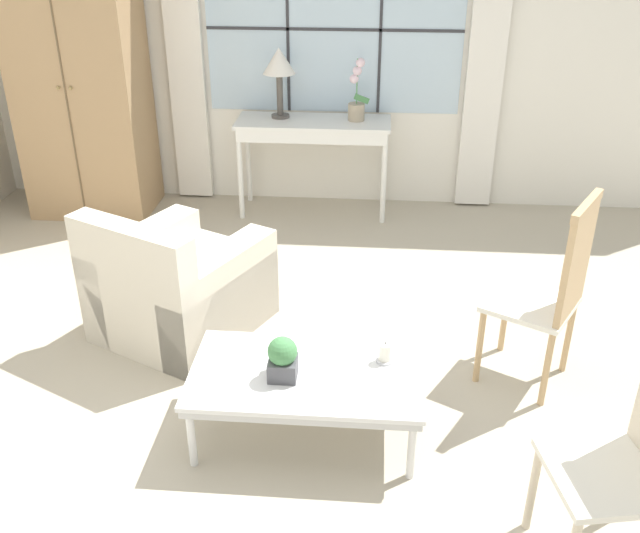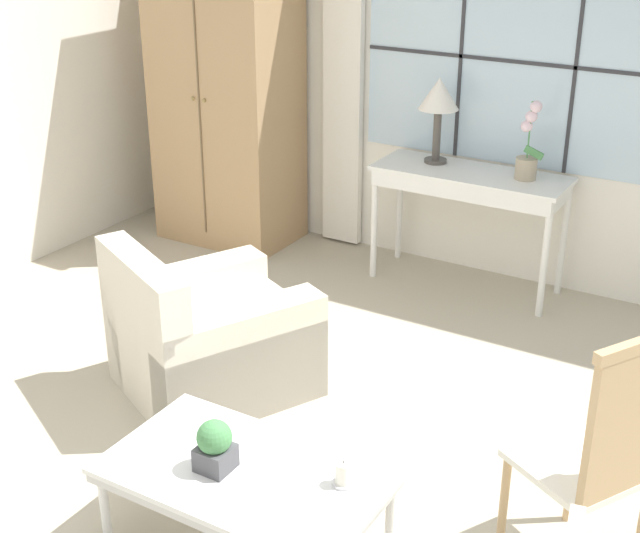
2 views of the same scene
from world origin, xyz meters
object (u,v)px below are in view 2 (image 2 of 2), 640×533
at_px(console_table, 470,185).
at_px(armoire, 226,86).
at_px(table_lamp, 439,98).
at_px(pillar_candle, 343,475).
at_px(potted_orchid, 528,151).
at_px(side_chair_wooden, 604,447).
at_px(armchair_upholstered, 209,341).
at_px(coffee_table, 245,478).
at_px(potted_plant_small, 215,445).

bearing_deg(console_table, armoire, -177.70).
bearing_deg(table_lamp, pillar_candle, -72.53).
distance_m(armoire, console_table, 1.96).
bearing_deg(potted_orchid, pillar_candle, -84.78).
bearing_deg(side_chair_wooden, armchair_upholstered, 169.83).
relative_size(table_lamp, armchair_upholstered, 0.48).
height_order(armoire, console_table, armoire).
relative_size(side_chair_wooden, coffee_table, 0.99).
relative_size(armoire, potted_orchid, 4.63).
height_order(armchair_upholstered, coffee_table, armchair_upholstered).
relative_size(potted_orchid, potted_plant_small, 2.26).
bearing_deg(pillar_candle, armchair_upholstered, 147.95).
height_order(console_table, potted_orchid, potted_orchid).
xyz_separation_m(armoire, table_lamp, (1.62, 0.14, 0.07)).
xyz_separation_m(coffee_table, pillar_candle, (0.39, 0.12, 0.09)).
distance_m(armoire, coffee_table, 3.63).
xyz_separation_m(armchair_upholstered, coffee_table, (0.89, -0.92, 0.05)).
distance_m(table_lamp, armchair_upholstered, 2.29).
height_order(armchair_upholstered, potted_plant_small, armchair_upholstered).
height_order(coffee_table, potted_plant_small, potted_plant_small).
height_order(console_table, potted_plant_small, console_table).
bearing_deg(pillar_candle, side_chair_wooden, 24.90).
height_order(table_lamp, potted_orchid, table_lamp).
xyz_separation_m(console_table, potted_orchid, (0.35, 0.04, 0.27)).
height_order(console_table, side_chair_wooden, side_chair_wooden).
bearing_deg(potted_orchid, console_table, -173.70).
relative_size(armoire, console_table, 1.83).
bearing_deg(potted_orchid, coffee_table, -92.59).
bearing_deg(potted_plant_small, table_lamp, 97.53).
xyz_separation_m(armoire, side_chair_wooden, (3.40, -2.28, -0.55)).
bearing_deg(console_table, armchair_upholstered, -108.73).
relative_size(armchair_upholstered, side_chair_wooden, 1.05).
relative_size(armchair_upholstered, coffee_table, 1.04).
relative_size(armoire, table_lamp, 4.09).
xyz_separation_m(console_table, table_lamp, (-0.28, 0.07, 0.53)).
xyz_separation_m(table_lamp, coffee_table, (0.50, -2.96, -0.91)).
xyz_separation_m(potted_plant_small, pillar_candle, (0.50, 0.17, -0.06)).
bearing_deg(potted_plant_small, side_chair_wooden, 22.88).
distance_m(armchair_upholstered, potted_plant_small, 1.26).
height_order(armchair_upholstered, side_chair_wooden, side_chair_wooden).
bearing_deg(pillar_candle, table_lamp, 107.47).
distance_m(console_table, table_lamp, 0.60).
distance_m(potted_orchid, coffee_table, 3.01).
height_order(table_lamp, side_chair_wooden, table_lamp).
relative_size(potted_orchid, armchair_upholstered, 0.42).
height_order(armoire, pillar_candle, armoire).
bearing_deg(coffee_table, table_lamp, 99.67).
relative_size(armoire, coffee_table, 2.04).
bearing_deg(table_lamp, coffee_table, -80.33).
xyz_separation_m(armoire, armchair_upholstered, (1.23, -1.90, -0.89)).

